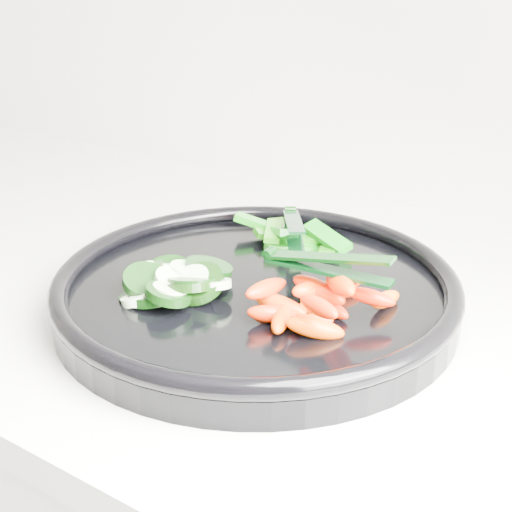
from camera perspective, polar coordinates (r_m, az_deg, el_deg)
The scene contains 6 objects.
veggie_tray at distance 0.66m, azimuth 0.00°, elevation -2.76°, with size 0.46×0.46×0.04m.
cucumber_pile at distance 0.65m, azimuth -6.59°, elevation -2.05°, with size 0.12×0.12×0.04m.
carrot_pile at distance 0.60m, azimuth 4.92°, elevation -3.57°, with size 0.12×0.14×0.06m.
pepper_pile at distance 0.75m, azimuth 2.73°, elevation 1.51°, with size 0.14×0.09×0.04m.
tong_carrot at distance 0.59m, azimuth 5.47°, elevation -0.59°, with size 0.11×0.02×0.02m.
tong_pepper at distance 0.73m, azimuth 3.00°, elevation 2.44°, with size 0.08×0.10×0.02m.
Camera 1 is at (1.03, 1.15, 1.24)m, focal length 50.00 mm.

